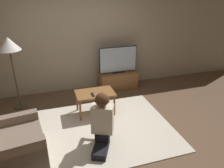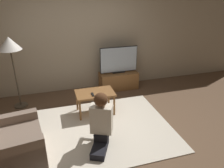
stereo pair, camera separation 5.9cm
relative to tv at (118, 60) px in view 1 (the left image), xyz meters
name	(u,v)px [view 1 (the left image)]	position (x,y,z in m)	size (l,w,h in m)	color
ground_plane	(102,130)	(-0.86, -1.62, -0.76)	(10.00, 10.00, 0.00)	brown
wall_back	(80,38)	(-0.86, 0.31, 0.54)	(10.00, 0.06, 2.60)	tan
rug	(102,129)	(-0.86, -1.62, -0.75)	(2.54, 2.04, 0.02)	beige
tv_stand	(118,80)	(0.00, 0.00, -0.55)	(0.95, 0.41, 0.43)	brown
tv	(118,60)	(0.00, 0.00, 0.00)	(0.94, 0.08, 0.66)	black
coffee_table	(95,95)	(-0.83, -1.01, -0.35)	(0.76, 0.49, 0.48)	brown
floor_lamp	(9,47)	(-2.34, -0.27, 0.56)	(0.45, 0.45, 1.53)	#4C4233
armchair	(10,146)	(-2.34, -1.96, -0.49)	(0.99, 1.01, 0.82)	#7A6656
person_kneeling	(102,120)	(-0.95, -2.03, -0.27)	(0.57, 0.84, 0.95)	black
remote	(93,95)	(-0.89, -1.11, -0.28)	(0.04, 0.15, 0.02)	black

